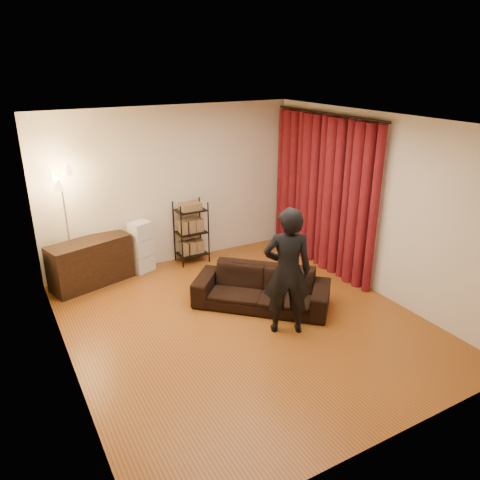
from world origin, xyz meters
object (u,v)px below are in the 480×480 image
storage_boxes (141,247)px  wire_shelf (191,232)px  floor_lamp (68,232)px  media_cabinet (91,263)px  sofa (262,288)px  person (287,271)px

storage_boxes → wire_shelf: (0.90, -0.03, 0.11)m
floor_lamp → storage_boxes: bearing=6.6°
storage_boxes → media_cabinet: bearing=-174.4°
sofa → media_cabinet: bearing=179.3°
media_cabinet → wire_shelf: 1.77m
sofa → person: size_ratio=1.13×
sofa → wire_shelf: (-0.23, 1.98, 0.27)m
media_cabinet → wire_shelf: size_ratio=1.15×
sofa → wire_shelf: size_ratio=1.74×
wire_shelf → media_cabinet: bearing=172.2°
person → floor_lamp: floor_lamp is taller
wire_shelf → storage_boxes: bearing=168.3°
wire_shelf → sofa: bearing=-92.8°
sofa → person: 0.92m
storage_boxes → floor_lamp: (-1.15, -0.13, 0.52)m
media_cabinet → storage_boxes: storage_boxes is taller
sofa → person: bearing=-51.9°
sofa → media_cabinet: media_cabinet is taller
wire_shelf → floor_lamp: bearing=173.3°
floor_lamp → person: bearing=-49.6°
sofa → storage_boxes: 2.31m
person → storage_boxes: size_ratio=1.94×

